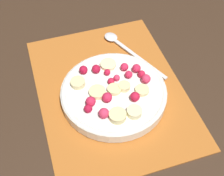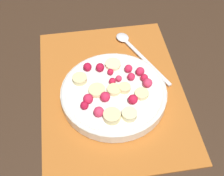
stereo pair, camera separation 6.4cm
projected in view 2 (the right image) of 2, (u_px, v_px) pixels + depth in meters
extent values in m
plane|color=#382619|center=(112.00, 91.00, 0.70)|extent=(3.00, 3.00, 0.00)
cube|color=#B26023|center=(112.00, 90.00, 0.70)|extent=(0.42, 0.32, 0.01)
cylinder|color=silver|center=(112.00, 94.00, 0.68)|extent=(0.23, 0.23, 0.02)
torus|color=silver|center=(112.00, 92.00, 0.67)|extent=(0.23, 0.23, 0.01)
cylinder|color=white|center=(112.00, 91.00, 0.67)|extent=(0.21, 0.21, 0.00)
cylinder|color=beige|center=(125.00, 88.00, 0.66)|extent=(0.04, 0.04, 0.01)
cylinder|color=beige|center=(80.00, 79.00, 0.68)|extent=(0.04, 0.04, 0.01)
cylinder|color=beige|center=(97.00, 90.00, 0.66)|extent=(0.04, 0.04, 0.01)
cylinder|color=beige|center=(142.00, 94.00, 0.65)|extent=(0.04, 0.04, 0.01)
cylinder|color=beige|center=(112.00, 116.00, 0.61)|extent=(0.05, 0.05, 0.01)
cylinder|color=beige|center=(112.00, 90.00, 0.66)|extent=(0.04, 0.04, 0.01)
cylinder|color=beige|center=(113.00, 65.00, 0.71)|extent=(0.05, 0.05, 0.01)
cylinder|color=beige|center=(129.00, 115.00, 0.62)|extent=(0.04, 0.04, 0.01)
sphere|color=#D12347|center=(105.00, 97.00, 0.64)|extent=(0.02, 0.02, 0.02)
sphere|color=#B21433|center=(100.00, 67.00, 0.69)|extent=(0.02, 0.02, 0.02)
sphere|color=#D12347|center=(88.00, 99.00, 0.64)|extent=(0.02, 0.02, 0.02)
sphere|color=#D12347|center=(128.00, 69.00, 0.69)|extent=(0.02, 0.02, 0.02)
sphere|color=red|center=(133.00, 99.00, 0.64)|extent=(0.02, 0.02, 0.02)
sphere|color=red|center=(113.00, 81.00, 0.67)|extent=(0.01, 0.01, 0.01)
sphere|color=#DB3356|center=(99.00, 112.00, 0.62)|extent=(0.02, 0.02, 0.02)
sphere|color=red|center=(110.00, 72.00, 0.69)|extent=(0.01, 0.01, 0.01)
sphere|color=#DB3356|center=(119.00, 78.00, 0.68)|extent=(0.01, 0.01, 0.01)
sphere|color=#DB3356|center=(148.00, 83.00, 0.66)|extent=(0.02, 0.02, 0.02)
sphere|color=#D12347|center=(131.00, 77.00, 0.68)|extent=(0.02, 0.02, 0.02)
sphere|color=#D12347|center=(140.00, 71.00, 0.69)|extent=(0.02, 0.02, 0.02)
sphere|color=#B21433|center=(84.00, 105.00, 0.63)|extent=(0.02, 0.02, 0.02)
sphere|color=red|center=(144.00, 78.00, 0.68)|extent=(0.02, 0.02, 0.02)
sphere|color=#B21433|center=(87.00, 67.00, 0.69)|extent=(0.02, 0.02, 0.02)
cube|color=silver|center=(147.00, 62.00, 0.75)|extent=(0.16, 0.08, 0.00)
ellipsoid|color=silver|center=(123.00, 37.00, 0.80)|extent=(0.05, 0.04, 0.01)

